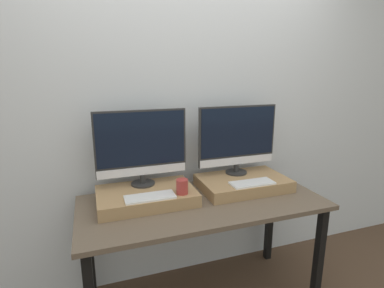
{
  "coord_description": "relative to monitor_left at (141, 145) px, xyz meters",
  "views": [
    {
      "loc": [
        -0.66,
        -1.34,
        1.61
      ],
      "look_at": [
        0.0,
        0.57,
        1.12
      ],
      "focal_mm": 28.0,
      "sensor_mm": 36.0,
      "label": 1
    }
  ],
  "objects": [
    {
      "name": "wall_back",
      "position": [
        0.35,
        0.21,
        0.16
      ],
      "size": [
        8.0,
        0.04,
        2.6
      ],
      "color": "silver",
      "rests_on": "ground_plane"
    },
    {
      "name": "workbench",
      "position": [
        0.35,
        -0.21,
        -0.44
      ],
      "size": [
        1.58,
        0.71,
        0.78
      ],
      "color": "brown",
      "rests_on": "ground_plane"
    },
    {
      "name": "wooden_riser_left",
      "position": [
        0.0,
        -0.11,
        -0.31
      ],
      "size": [
        0.62,
        0.4,
        0.08
      ],
      "color": "#99754C",
      "rests_on": "workbench"
    },
    {
      "name": "monitor_left",
      "position": [
        0.0,
        0.0,
        0.0
      ],
      "size": [
        0.6,
        0.16,
        0.51
      ],
      "color": "#282828",
      "rests_on": "wooden_riser_left"
    },
    {
      "name": "keyboard_left",
      "position": [
        0.0,
        -0.24,
        -0.27
      ],
      "size": [
        0.3,
        0.12,
        0.01
      ],
      "color": "silver",
      "rests_on": "wooden_riser_left"
    },
    {
      "name": "mug",
      "position": [
        0.2,
        -0.24,
        -0.23
      ],
      "size": [
        0.07,
        0.07,
        0.09
      ],
      "color": "#9E332D",
      "rests_on": "wooden_riser_left"
    },
    {
      "name": "wooden_riser_right",
      "position": [
        0.7,
        -0.11,
        -0.31
      ],
      "size": [
        0.62,
        0.4,
        0.08
      ],
      "color": "#99754C",
      "rests_on": "workbench"
    },
    {
      "name": "monitor_right",
      "position": [
        0.7,
        0.0,
        0.0
      ],
      "size": [
        0.6,
        0.16,
        0.51
      ],
      "color": "#282828",
      "rests_on": "wooden_riser_right"
    },
    {
      "name": "keyboard_right",
      "position": [
        0.7,
        -0.24,
        -0.27
      ],
      "size": [
        0.3,
        0.12,
        0.01
      ],
      "color": "silver",
      "rests_on": "wooden_riser_right"
    }
  ]
}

